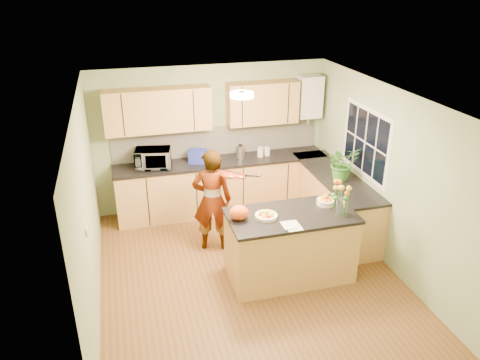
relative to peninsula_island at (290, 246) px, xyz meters
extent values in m
plane|color=brown|center=(-0.53, 0.22, -0.48)|extent=(4.50, 4.50, 0.00)
cube|color=white|center=(-0.53, 0.22, 2.02)|extent=(4.00, 4.50, 0.02)
cube|color=gray|center=(-0.53, 2.47, 0.77)|extent=(4.00, 0.02, 2.50)
cube|color=gray|center=(-0.53, -2.03, 0.77)|extent=(4.00, 0.02, 2.50)
cube|color=gray|center=(-2.53, 0.22, 0.77)|extent=(0.02, 4.50, 2.50)
cube|color=gray|center=(1.47, 0.22, 0.77)|extent=(0.02, 4.50, 2.50)
cube|color=#B38347|center=(-0.43, 2.17, -0.03)|extent=(3.60, 0.60, 0.90)
cube|color=black|center=(-0.43, 2.16, 0.44)|extent=(3.64, 0.62, 0.04)
cube|color=#B38347|center=(1.17, 1.07, -0.03)|extent=(0.60, 2.20, 0.90)
cube|color=black|center=(1.16, 1.07, 0.44)|extent=(0.62, 2.24, 0.04)
cube|color=beige|center=(-0.43, 2.46, 0.72)|extent=(3.60, 0.02, 0.52)
cube|color=#B38347|center=(-1.43, 2.30, 1.37)|extent=(1.70, 0.34, 0.70)
cube|color=#B38347|center=(0.32, 2.30, 1.37)|extent=(1.20, 0.34, 0.70)
cube|color=silver|center=(1.17, 2.31, 1.42)|extent=(0.40, 0.30, 0.72)
cylinder|color=#BCBCC1|center=(1.17, 2.31, 1.02)|extent=(0.06, 0.06, 0.20)
cube|color=silver|center=(1.46, 0.82, 1.07)|extent=(0.01, 1.30, 1.05)
cube|color=black|center=(1.46, 0.82, 1.07)|extent=(0.01, 1.18, 0.92)
cube|color=silver|center=(-2.52, -0.38, 0.82)|extent=(0.02, 0.09, 0.09)
cylinder|color=#FFEABF|center=(-0.53, 0.52, 1.98)|extent=(0.30, 0.30, 0.06)
cylinder|color=silver|center=(-0.53, 0.52, 2.01)|extent=(0.10, 0.10, 0.02)
cube|color=#B38347|center=(0.00, 0.00, -0.02)|extent=(1.64, 0.82, 0.92)
cube|color=black|center=(0.00, 0.00, 0.46)|extent=(1.68, 0.86, 0.04)
cylinder|color=beige|center=(-0.35, 0.00, 0.50)|extent=(0.29, 0.29, 0.04)
cylinder|color=beige|center=(0.55, 0.15, 0.52)|extent=(0.24, 0.24, 0.07)
cylinder|color=silver|center=(0.60, -0.18, 0.60)|extent=(0.12, 0.12, 0.24)
ellipsoid|color=#E14812|center=(-0.70, 0.05, 0.58)|extent=(0.31, 0.29, 0.19)
cube|color=silver|center=(-0.10, -0.30, 0.49)|extent=(0.19, 0.27, 0.01)
imported|color=#EBAB90|center=(-0.85, 1.00, 0.31)|extent=(0.66, 0.51, 1.59)
imported|color=silver|center=(-1.58, 2.16, 0.61)|extent=(0.63, 0.48, 0.31)
cube|color=#212F99|center=(-0.84, 2.18, 0.57)|extent=(0.34, 0.30, 0.22)
cylinder|color=#BCBCC1|center=(-0.10, 2.20, 0.56)|extent=(0.15, 0.15, 0.21)
sphere|color=black|center=(-0.10, 2.20, 0.71)|extent=(0.08, 0.08, 0.08)
cylinder|color=beige|center=(0.25, 2.17, 0.54)|extent=(0.14, 0.14, 0.17)
cylinder|color=silver|center=(0.38, 2.18, 0.53)|extent=(0.12, 0.12, 0.15)
imported|color=#377B29|center=(1.17, 0.92, 0.72)|extent=(0.52, 0.47, 0.53)
camera|label=1|loc=(-2.07, -5.04, 3.39)|focal=35.00mm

